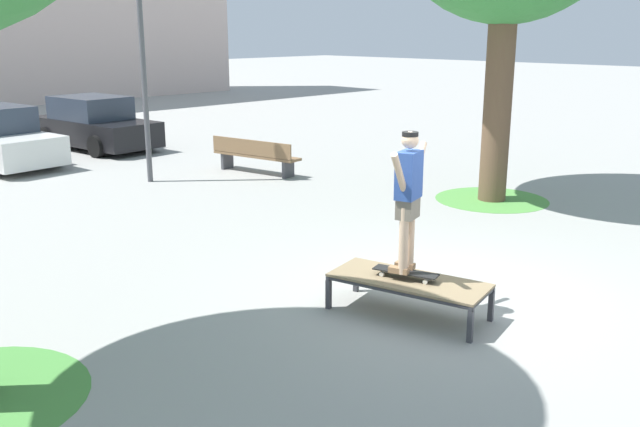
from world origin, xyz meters
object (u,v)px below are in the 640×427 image
object	(u,v)px
skate_box	(409,283)
light_post	(139,7)
skater	(408,192)
park_bench	(255,155)
car_black	(94,125)
skateboard	(406,272)

from	to	relation	value
skate_box	light_post	size ratio (longest dim) A/B	0.35
skater	park_bench	xyz separation A→B (m)	(4.33, 7.86, -1.08)
skater	park_bench	distance (m)	9.04
skater	car_black	xyz separation A→B (m)	(3.45, 13.97, -0.84)
skater	skateboard	bearing A→B (deg)	-74.11
skater	car_black	size ratio (longest dim) A/B	0.39
skater	light_post	world-z (taller)	light_post
skate_box	light_post	world-z (taller)	light_post
skate_box	skater	distance (m)	1.12
skater	light_post	distance (m)	9.38
skateboard	skater	bearing A→B (deg)	105.89
skateboard	light_post	size ratio (longest dim) A/B	0.14
car_black	skateboard	bearing A→B (deg)	-103.85
park_bench	skate_box	bearing A→B (deg)	-118.64
skateboard	light_post	bearing A→B (deg)	77.04
skater	park_bench	size ratio (longest dim) A/B	0.69
skate_box	skateboard	xyz separation A→B (m)	(-0.01, 0.04, 0.12)
skate_box	light_post	bearing A→B (deg)	77.16
car_black	light_post	bearing A→B (deg)	-105.39
skateboard	car_black	xyz separation A→B (m)	(3.44, 13.97, 0.15)
park_bench	light_post	world-z (taller)	light_post
skateboard	car_black	bearing A→B (deg)	76.15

